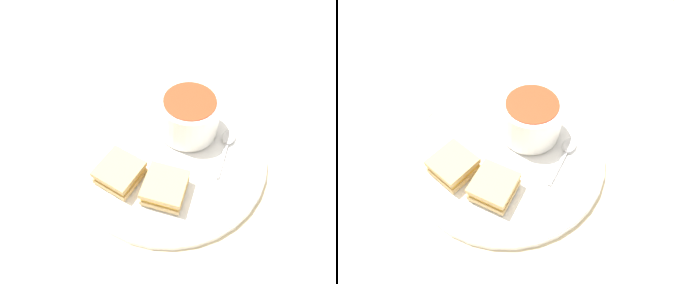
% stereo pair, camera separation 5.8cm
% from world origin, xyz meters
% --- Properties ---
extents(ground_plane, '(2.40, 2.40, 0.00)m').
position_xyz_m(ground_plane, '(0.00, 0.00, 0.00)').
color(ground_plane, beige).
extents(plate, '(0.36, 0.36, 0.02)m').
position_xyz_m(plate, '(0.00, 0.00, 0.01)').
color(plate, white).
rests_on(plate, ground_plane).
extents(soup_bowl, '(0.11, 0.11, 0.08)m').
position_xyz_m(soup_bowl, '(0.06, 0.02, 0.06)').
color(soup_bowl, white).
rests_on(soup_bowl, plate).
extents(spoon, '(0.10, 0.07, 0.01)m').
position_xyz_m(spoon, '(0.10, -0.05, 0.02)').
color(spoon, silver).
rests_on(spoon, plate).
extents(sandwich_half_near, '(0.09, 0.09, 0.03)m').
position_xyz_m(sandwich_half_near, '(-0.10, 0.00, 0.03)').
color(sandwich_half_near, tan).
rests_on(sandwich_half_near, plate).
extents(sandwich_half_far, '(0.09, 0.09, 0.03)m').
position_xyz_m(sandwich_half_far, '(-0.06, -0.07, 0.03)').
color(sandwich_half_far, tan).
rests_on(sandwich_half_far, plate).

